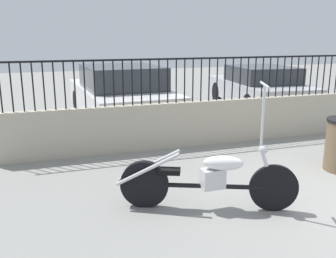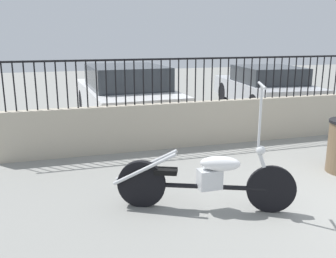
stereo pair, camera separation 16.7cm
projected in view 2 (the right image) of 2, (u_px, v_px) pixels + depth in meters
name	position (u px, v px, depth m)	size (l,w,h in m)	color
low_wall	(249.00, 120.00, 7.49)	(9.45, 0.18, 0.85)	#B2A893
fence_railing	(252.00, 72.00, 7.26)	(9.45, 0.04, 0.82)	black
motorcycle_black	(199.00, 178.00, 4.51)	(2.07, 1.00, 1.55)	black
car_white	(125.00, 94.00, 9.15)	(2.09, 4.39, 1.38)	black
car_silver	(265.00, 87.00, 10.68)	(2.15, 4.12, 1.24)	black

